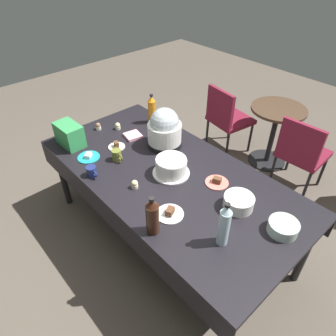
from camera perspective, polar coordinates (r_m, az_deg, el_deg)
name	(u,v)px	position (r m, az deg, el deg)	size (l,w,h in m)	color
ground	(168,235)	(2.93, 0.00, -12.37)	(9.00, 9.00, 0.00)	brown
potluck_table	(168,179)	(2.44, 0.00, -2.06)	(2.20, 1.10, 0.75)	black
frosted_layer_cake	(171,167)	(2.35, 0.58, 0.25)	(0.29, 0.29, 0.14)	silver
slow_cooker	(165,129)	(2.63, -0.65, 7.21)	(0.30, 0.30, 0.35)	black
glass_salad_bowl	(283,227)	(2.08, 20.59, -10.25)	(0.19, 0.19, 0.08)	#B2C6BC
ceramic_snack_bowl	(239,202)	(2.15, 12.97, -6.20)	(0.21, 0.21, 0.09)	silver
dessert_plate_coral	(217,182)	(2.33, 9.06, -2.54)	(0.18, 0.18, 0.05)	#E07266
dessert_plate_white	(170,213)	(2.07, 0.36, -8.37)	(0.19, 0.19, 0.05)	white
dessert_plate_cream	(117,146)	(2.72, -9.53, 4.07)	(0.15, 0.15, 0.05)	beige
dessert_plate_teal	(89,157)	(2.64, -14.53, 2.04)	(0.19, 0.19, 0.04)	teal
cupcake_rose	(135,184)	(2.26, -6.21, -3.04)	(0.05, 0.05, 0.07)	beige
cupcake_cocoa	(118,126)	(2.96, -9.33, 7.67)	(0.05, 0.05, 0.07)	beige
cupcake_vanilla	(98,126)	(3.00, -12.84, 7.56)	(0.05, 0.05, 0.07)	beige
soda_bottle_water	(224,225)	(1.84, 10.40, -10.42)	(0.07, 0.07, 0.32)	silver
soda_bottle_cola	(152,216)	(1.89, -2.90, -8.97)	(0.08, 0.08, 0.29)	#33190F
soda_bottle_orange_juice	(152,110)	(3.00, -3.03, 10.77)	(0.07, 0.07, 0.29)	orange
coffee_mug_navy	(92,171)	(2.42, -13.99, -0.61)	(0.12, 0.08, 0.08)	navy
coffee_mug_olive	(117,155)	(2.54, -9.48, 2.37)	(0.12, 0.08, 0.09)	olive
soda_carton	(70,135)	(2.80, -17.83, 5.89)	(0.26, 0.16, 0.20)	#338C4C
paper_napkin_stack	(133,136)	(2.84, -6.55, 6.01)	(0.14, 0.14, 0.02)	pink
maroon_chair_left	(227,116)	(3.76, 10.84, 9.40)	(0.50, 0.50, 0.85)	maroon
maroon_chair_right	(301,151)	(3.37, 23.54, 2.89)	(0.46, 0.46, 0.85)	maroon
round_cafe_table	(275,126)	(3.70, 19.23, 7.42)	(0.60, 0.60, 0.72)	#473323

